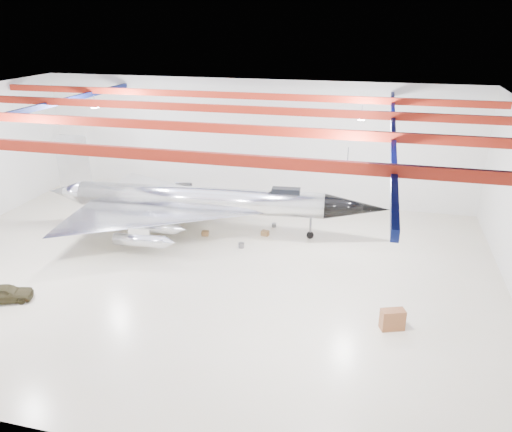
# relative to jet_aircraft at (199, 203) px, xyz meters

# --- Properties ---
(floor) EXTENTS (40.00, 40.00, 0.00)m
(floor) POSITION_rel_jet_aircraft_xyz_m (2.02, -6.25, -2.44)
(floor) COLOR beige
(floor) RESTS_ON ground
(wall_back) EXTENTS (40.00, 0.00, 40.00)m
(wall_back) POSITION_rel_jet_aircraft_xyz_m (2.02, 8.75, 3.06)
(wall_back) COLOR silver
(wall_back) RESTS_ON floor
(ceiling) EXTENTS (40.00, 40.00, 0.00)m
(ceiling) POSITION_rel_jet_aircraft_xyz_m (2.02, -6.25, 8.56)
(ceiling) COLOR #0A0F38
(ceiling) RESTS_ON wall_back
(ceiling_structure) EXTENTS (39.50, 29.50, 1.08)m
(ceiling_structure) POSITION_rel_jet_aircraft_xyz_m (2.02, -6.25, 7.88)
(ceiling_structure) COLOR maroon
(ceiling_structure) RESTS_ON ceiling
(jet_aircraft) EXTENTS (27.29, 16.83, 7.44)m
(jet_aircraft) POSITION_rel_jet_aircraft_xyz_m (0.00, 0.00, 0.00)
(jet_aircraft) COLOR silver
(jet_aircraft) RESTS_ON floor
(jeep) EXTENTS (3.41, 2.46, 1.08)m
(jeep) POSITION_rel_jet_aircraft_xyz_m (-7.64, -12.93, -1.90)
(jeep) COLOR #35301A
(jeep) RESTS_ON floor
(desk) EXTENTS (1.43, 1.06, 1.18)m
(desk) POSITION_rel_jet_aircraft_xyz_m (14.90, -10.21, -1.85)
(desk) COLOR brown
(desk) RESTS_ON floor
(crate_ply) EXTENTS (0.51, 0.42, 0.33)m
(crate_ply) POSITION_rel_jet_aircraft_xyz_m (-5.65, -0.67, -2.27)
(crate_ply) COLOR olive
(crate_ply) RESTS_ON floor
(engine_drum) EXTENTS (0.55, 0.55, 0.38)m
(engine_drum) POSITION_rel_jet_aircraft_xyz_m (4.07, -2.19, -2.25)
(engine_drum) COLOR #59595B
(engine_drum) RESTS_ON floor
(parts_bin) EXTENTS (0.64, 0.56, 0.39)m
(parts_bin) POSITION_rel_jet_aircraft_xyz_m (5.26, 0.44, -2.24)
(parts_bin) COLOR olive
(parts_bin) RESTS_ON floor
(crate_small) EXTENTS (0.42, 0.35, 0.28)m
(crate_small) POSITION_rel_jet_aircraft_xyz_m (-4.60, 1.33, -2.30)
(crate_small) COLOR #59595B
(crate_small) RESTS_ON floor
(oil_barrel) EXTENTS (0.58, 0.49, 0.37)m
(oil_barrel) POSITION_rel_jet_aircraft_xyz_m (0.71, -0.72, -2.25)
(oil_barrel) COLOR olive
(oil_barrel) RESTS_ON floor
(spares_box) EXTENTS (0.44, 0.44, 0.32)m
(spares_box) POSITION_rel_jet_aircraft_xyz_m (5.58, 2.29, -2.28)
(spares_box) COLOR #59595B
(spares_box) RESTS_ON floor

